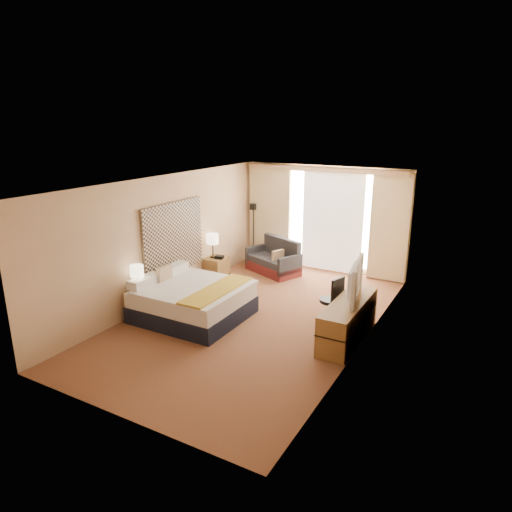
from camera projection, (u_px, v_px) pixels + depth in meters
The scene contains 21 objects.
floor at pixel (255, 318), 8.75m from camera, with size 4.20×7.00×0.02m, color maroon.
ceiling at pixel (255, 182), 8.01m from camera, with size 4.20×7.00×0.02m, color silver.
wall_back at pixel (324, 219), 11.31m from camera, with size 4.20×0.02×2.60m, color #D6B182.
wall_front at pixel (112, 324), 5.45m from camera, with size 4.20×0.02×2.60m, color #D6B182.
wall_left at pixel (166, 239), 9.36m from camera, with size 0.02×7.00×2.60m, color #D6B182.
wall_right at pixel (368, 270), 7.40m from camera, with size 0.02×7.00×2.60m, color #D6B182.
headboard at pixel (174, 238), 9.52m from camera, with size 0.06×1.85×1.50m, color black.
nightstand_left at pixel (142, 305), 8.67m from camera, with size 0.45×0.52×0.55m, color brown.
nightstand_right at pixel (216, 269), 10.76m from camera, with size 0.45×0.52×0.55m, color brown.
media_dresser at pixel (348, 320), 7.80m from camera, with size 0.50×1.80×0.70m, color brown.
window at pixel (333, 219), 11.16m from camera, with size 2.30×0.02×2.30m, color white.
curtains at pixel (322, 215), 11.19m from camera, with size 4.12×0.19×2.56m.
bed at pixel (192, 301), 8.69m from camera, with size 1.91×1.75×0.93m.
loveseat at pixel (274, 262), 11.30m from camera, with size 1.53×1.19×0.84m.
floor_lamp at pixel (253, 220), 12.09m from camera, with size 0.20×0.20×1.54m.
desk_chair at pixel (332, 303), 8.42m from camera, with size 0.45×0.44×0.91m.
lamp_left at pixel (137, 272), 8.42m from camera, with size 0.25×0.25×0.52m.
lamp_right at pixel (213, 239), 10.55m from camera, with size 0.27×0.27×0.57m.
tissue_box at pixel (144, 288), 8.58m from camera, with size 0.12×0.12×0.11m, color #9ABCEE.
telephone at pixel (219, 257), 10.60m from camera, with size 0.19×0.15×0.07m, color black.
television at pixel (350, 280), 7.74m from camera, with size 1.17×0.15×0.67m, color black.
Camera 1 is at (3.94, -7.02, 3.63)m, focal length 32.00 mm.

